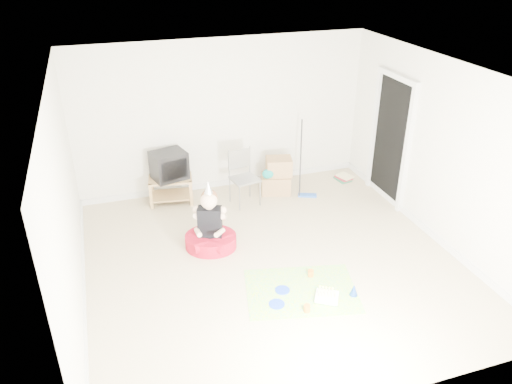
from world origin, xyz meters
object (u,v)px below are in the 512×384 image
object	(u,v)px
seated_woman	(210,233)
cardboard_boxes	(277,176)
folding_chair	(245,179)
birthday_cake	(327,297)
tv_stand	(171,188)
crt_tv	(169,165)

from	to	relation	value
seated_woman	cardboard_boxes	bearing A→B (deg)	41.88
folding_chair	birthday_cake	world-z (taller)	folding_chair
tv_stand	seated_woman	bearing A→B (deg)	-78.98
tv_stand	folding_chair	bearing A→B (deg)	-21.19
crt_tv	cardboard_boxes	size ratio (longest dim) A/B	0.85
crt_tv	folding_chair	xyz separation A→B (m)	(1.16, -0.45, -0.22)
crt_tv	folding_chair	bearing A→B (deg)	-35.61
cardboard_boxes	crt_tv	bearing A→B (deg)	173.35
cardboard_boxes	birthday_cake	xyz separation A→B (m)	(-0.42, -2.94, -0.26)
cardboard_boxes	birthday_cake	distance (m)	2.98
folding_chair	seated_woman	world-z (taller)	seated_woman
crt_tv	folding_chair	world-z (taller)	folding_chair
tv_stand	crt_tv	world-z (taller)	crt_tv
crt_tv	cardboard_boxes	world-z (taller)	crt_tv
folding_chair	tv_stand	bearing A→B (deg)	158.81
cardboard_boxes	seated_woman	xyz separation A→B (m)	(-1.50, -1.35, -0.07)
tv_stand	cardboard_boxes	size ratio (longest dim) A/B	1.23
birthday_cake	cardboard_boxes	bearing A→B (deg)	81.94
cardboard_boxes	tv_stand	bearing A→B (deg)	173.35
tv_stand	cardboard_boxes	xyz separation A→B (m)	(1.81, -0.21, 0.04)
birthday_cake	folding_chair	bearing A→B (deg)	94.96
seated_woman	birthday_cake	xyz separation A→B (m)	(1.09, -1.59, -0.19)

